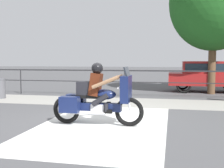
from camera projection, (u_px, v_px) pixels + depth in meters
The scene contains 8 objects.
ground_plane at pixel (94, 120), 7.66m from camera, with size 120.00×120.00×0.00m, color #4C4C4F.
sidewalk_band at pixel (117, 102), 10.97m from camera, with size 44.00×2.40×0.01m, color #99968E.
crosswalk_band at pixel (106, 122), 7.38m from camera, with size 3.16×6.00×0.01m, color silver.
fence_railing at pixel (125, 76), 12.51m from camera, with size 36.00×0.05×1.20m.
motorcycle at pixel (97, 97), 7.05m from camera, with size 2.36×0.76×1.58m.
parked_car at pixel (206, 74), 14.38m from camera, with size 3.91×1.76×1.57m.
trash_bin at pixel (0, 88), 11.95m from camera, with size 0.51×0.51×0.86m.
tree_behind_car at pixel (214, 2), 13.21m from camera, with size 4.16×4.16×6.65m.
Camera 1 is at (2.06, -7.28, 1.64)m, focal length 45.00 mm.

